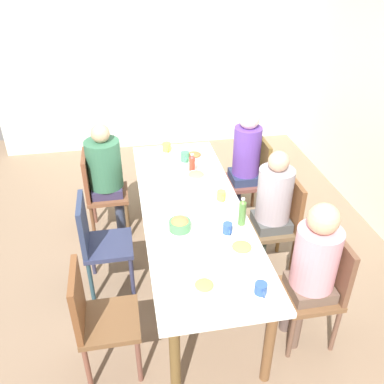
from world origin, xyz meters
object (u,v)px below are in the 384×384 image
Objects in this scene: chair_0 at (280,220)px; person_5 at (245,157)px; chair_3 at (99,189)px; chair_2 at (98,240)px; chair_1 at (96,316)px; cup_4 at (228,228)px; cup_3 at (167,147)px; dining_table at (192,215)px; bottle_1 at (242,212)px; bottle_0 at (192,165)px; plate_1 at (204,286)px; chair_5 at (252,175)px; cup_1 at (185,157)px; person_4 at (313,263)px; bowl_0 at (180,224)px; plate_0 at (194,155)px; chair_4 at (320,285)px; cup_0 at (261,289)px; person_3 at (106,170)px; bowl_1 at (196,177)px; plate_2 at (242,248)px; person_0 at (272,202)px.

chair_0 is 0.72× the size of person_5.
chair_2 is at bearing 0.00° from chair_3.
chair_1 reaches higher than cup_4.
cup_4 is at bearing 10.54° from cup_3.
bottle_1 is (0.30, 0.34, 0.19)m from dining_table.
bottle_0 is (-0.56, 0.10, 0.17)m from dining_table.
plate_1 is 1.01× the size of bottle_0.
chair_5 is at bearing 157.83° from bottle_1.
bottle_1 is at bearing 12.95° from cup_1.
person_4 is at bearing 35.06° from bottle_1.
person_5 reaches higher than bottle_0.
cup_1 is (-0.01, -0.62, 0.05)m from person_5.
cup_4 is at bearing 39.48° from chair_3.
cup_4 is (1.22, 0.12, -0.01)m from cup_1.
chair_2 reaches higher than bowl_0.
person_4 reaches higher than plate_0.
bottle_1 is (1.13, 0.26, 0.06)m from cup_1.
chair_3 is 2.28m from chair_4.
cup_0 is 0.74m from bottle_1.
chair_0 reaches higher than bowl_0.
person_5 is (-0.00, -0.09, 0.23)m from chair_5.
chair_2 is at bearing -6.21° from person_3.
bowl_1 is at bearing 143.86° from chair_1.
chair_2 reaches higher than cup_3.
cup_4 is 0.18m from bottle_1.
cup_3 is (-0.18, -0.26, 0.03)m from plate_0.
chair_2 is 1.72m from person_5.
chair_1 is at bearing -29.59° from plate_0.
cup_3 is at bearing -169.01° from plate_2.
cup_0 is at bearing 78.74° from chair_1.
bottle_0 is (0.27, 0.02, 0.05)m from cup_1.
chair_1 is 1.29m from bottle_1.
chair_4 is 7.33× the size of cup_3.
chair_5 reaches higher than cup_0.
plate_0 is (-0.09, -0.61, 0.24)m from chair_5.
person_0 is 4.68× the size of plate_2.
plate_2 is at bearing -15.68° from bottle_1.
chair_1 is 1.64m from chair_3.
bottle_1 is at bearing -50.72° from person_0.
chair_1 is at bearing -98.21° from plate_1.
chair_3 is 1.90m from plate_1.
plate_1 is at bearing -8.53° from plate_0.
person_5 is (-0.82, -0.09, 0.23)m from chair_0.
bottle_0 is 0.90× the size of bottle_1.
bowl_1 is at bearing 66.65° from chair_3.
plate_2 is at bearing -112.41° from chair_4.
plate_0 is 1.18× the size of bottle_0.
bowl_0 is at bearing -128.47° from plate_2.
bottle_1 is (-0.52, 1.13, 0.34)m from chair_1.
plate_0 is at bearing -163.29° from person_4.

